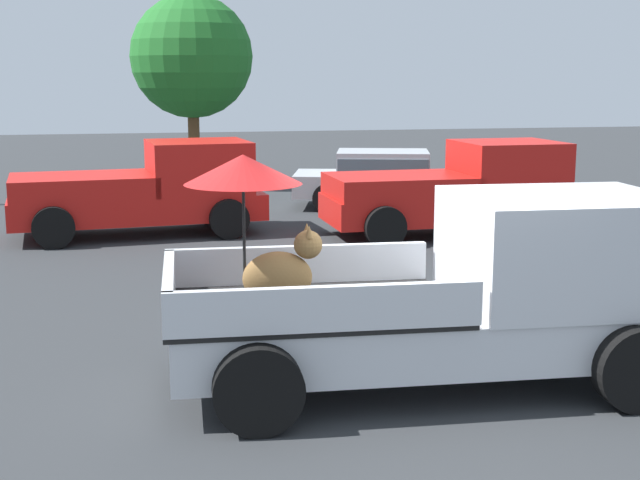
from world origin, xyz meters
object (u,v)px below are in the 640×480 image
at_px(pickup_truck_red, 148,190).
at_px(parked_sedan_near, 385,176).
at_px(pickup_truck_main, 466,290).
at_px(pickup_truck_far, 460,190).

xyz_separation_m(pickup_truck_red, parked_sedan_near, (5.48, 2.40, -0.13)).
relative_size(pickup_truck_main, pickup_truck_red, 1.04).
relative_size(pickup_truck_red, parked_sedan_near, 1.07).
height_order(pickup_truck_main, pickup_truck_red, pickup_truck_main).
distance_m(pickup_truck_main, pickup_truck_red, 9.68).
xyz_separation_m(pickup_truck_main, pickup_truck_far, (2.98, 7.91, -0.09)).
bearing_deg(pickup_truck_far, pickup_truck_red, 166.14).
distance_m(pickup_truck_main, pickup_truck_far, 8.45).
height_order(pickup_truck_red, pickup_truck_far, same).
bearing_deg(pickup_truck_red, pickup_truck_main, -77.63).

